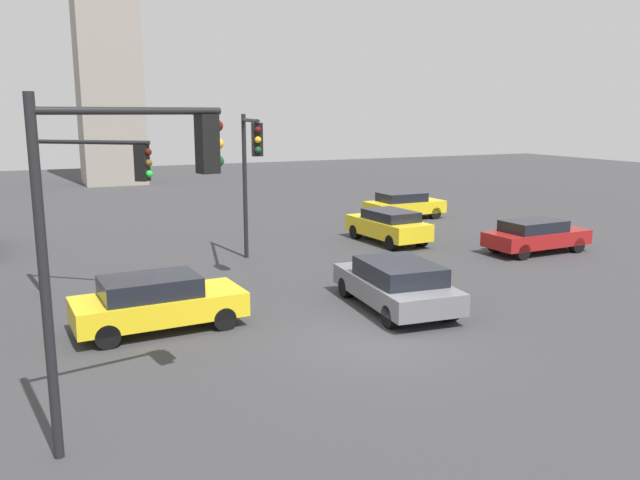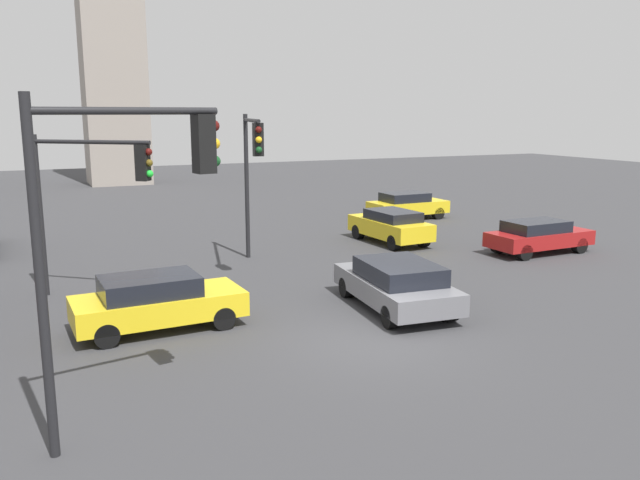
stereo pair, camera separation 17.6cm
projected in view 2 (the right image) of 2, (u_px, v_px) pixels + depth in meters
name	position (u px, v px, depth m)	size (l,w,h in m)	color
ground_plane	(373.00, 341.00, 15.52)	(109.56, 109.56, 0.00)	#38383A
traffic_light_0	(252.00, 158.00, 21.75)	(1.20, 4.45, 5.34)	black
traffic_light_1	(91.00, 182.00, 18.33)	(3.01, 2.46, 4.78)	black
traffic_light_2	(123.00, 200.00, 10.32)	(3.10, 0.82, 5.69)	black
car_1	(538.00, 236.00, 25.07)	(4.25, 1.83, 1.29)	maroon
car_2	(156.00, 301.00, 16.21)	(4.26, 1.99, 1.40)	yellow
car_4	(407.00, 205.00, 33.17)	(4.06, 1.88, 1.37)	yellow
car_5	(391.00, 225.00, 27.03)	(2.00, 4.13, 1.40)	yellow
car_6	(397.00, 284.00, 17.91)	(2.39, 4.57, 1.37)	slate
skyline_tower	(110.00, 23.00, 47.87)	(4.47, 4.47, 23.88)	gray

